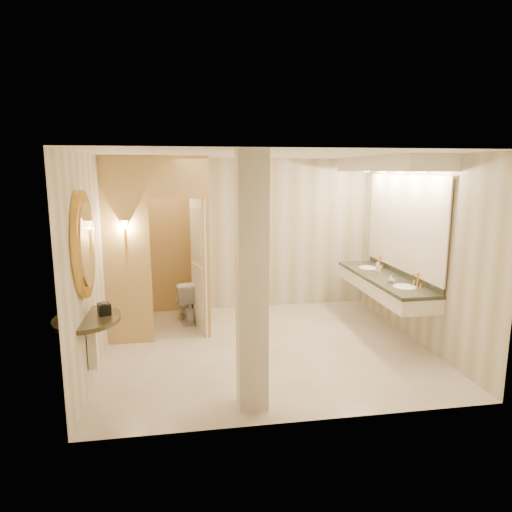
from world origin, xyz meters
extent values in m
plane|color=#EFE2CF|center=(0.00, 0.00, 0.00)|extent=(4.50, 4.50, 0.00)
plane|color=white|center=(0.00, 0.00, 2.70)|extent=(4.50, 4.50, 0.00)
cube|color=beige|center=(0.00, 2.00, 1.35)|extent=(4.50, 0.02, 2.70)
cube|color=beige|center=(0.00, -2.00, 1.35)|extent=(4.50, 0.02, 2.70)
cube|color=beige|center=(-2.25, 0.00, 1.35)|extent=(0.02, 4.00, 2.70)
cube|color=beige|center=(2.25, 0.00, 1.35)|extent=(0.02, 4.00, 2.70)
cube|color=tan|center=(-0.80, 1.25, 1.35)|extent=(0.10, 1.50, 2.70)
cube|color=tan|center=(-1.93, 0.50, 1.35)|extent=(0.65, 0.10, 2.70)
cube|color=tan|center=(-1.20, 0.50, 2.40)|extent=(0.80, 0.10, 0.60)
cube|color=white|center=(-0.89, 0.89, 1.05)|extent=(0.23, 0.79, 2.10)
cylinder|color=#D79044|center=(-1.93, 0.43, 1.55)|extent=(0.03, 0.03, 0.30)
cone|color=white|center=(-1.93, 0.43, 1.75)|extent=(0.14, 0.14, 0.14)
cube|color=white|center=(1.95, 0.40, 0.73)|extent=(0.60, 2.36, 0.24)
cube|color=black|center=(1.95, 0.40, 0.85)|extent=(0.64, 2.40, 0.05)
cube|color=black|center=(2.23, 0.40, 0.92)|extent=(0.03, 2.36, 0.10)
ellipsoid|color=white|center=(1.95, -0.24, 0.83)|extent=(0.40, 0.44, 0.15)
cylinder|color=#D79044|center=(2.15, -0.24, 0.96)|extent=(0.03, 0.03, 0.22)
ellipsoid|color=white|center=(1.95, 1.04, 0.83)|extent=(0.40, 0.44, 0.15)
cylinder|color=#D79044|center=(2.15, 1.04, 0.96)|extent=(0.03, 0.03, 0.22)
cube|color=white|center=(2.23, 0.40, 1.70)|extent=(0.03, 2.36, 1.40)
cube|color=white|center=(1.95, 0.40, 2.59)|extent=(0.75, 2.56, 0.22)
cylinder|color=black|center=(-2.23, -0.93, 0.85)|extent=(0.91, 0.91, 0.05)
cube|color=white|center=(-2.19, -0.93, 0.55)|extent=(0.10, 0.10, 0.60)
cylinder|color=gold|center=(-2.21, -0.93, 1.70)|extent=(0.07, 0.91, 0.91)
cylinder|color=white|center=(-2.17, -0.93, 1.70)|extent=(0.02, 0.73, 0.73)
cube|color=white|center=(-0.45, -1.58, 1.35)|extent=(0.31, 0.31, 2.70)
cube|color=black|center=(-2.05, -0.88, 0.94)|extent=(0.17, 0.17, 0.13)
imported|color=white|center=(-1.10, 1.33, 0.36)|extent=(0.51, 0.76, 0.72)
imported|color=beige|center=(1.97, 0.69, 0.95)|extent=(0.09, 0.09, 0.15)
imported|color=silver|center=(1.87, 0.01, 0.93)|extent=(0.11, 0.11, 0.11)
imported|color=#C6B28C|center=(1.97, 0.72, 0.97)|extent=(0.08, 0.08, 0.18)
camera|label=1|loc=(-1.15, -6.08, 2.50)|focal=32.00mm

